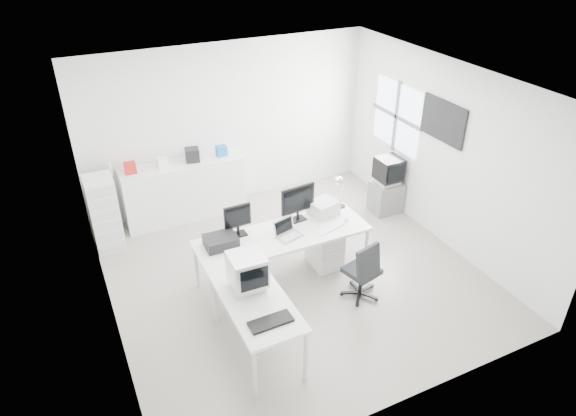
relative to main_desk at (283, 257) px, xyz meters
name	(u,v)px	position (x,y,z in m)	size (l,w,h in m)	color
floor	(294,273)	(0.19, 0.02, -0.38)	(5.00, 5.00, 0.01)	beige
ceiling	(295,84)	(0.19, 0.02, 2.42)	(5.00, 5.00, 0.01)	white
back_wall	(229,126)	(0.19, 2.52, 1.02)	(5.00, 0.02, 2.80)	white
left_wall	(97,234)	(-2.31, 0.02, 1.02)	(0.02, 5.00, 2.80)	white
right_wall	(444,154)	(2.69, 0.02, 1.02)	(0.02, 5.00, 2.80)	white
window	(397,116)	(2.67, 1.22, 1.23)	(0.02, 1.20, 1.10)	white
wall_picture	(443,121)	(2.66, 0.12, 1.52)	(0.04, 0.90, 0.60)	black
main_desk	(283,257)	(0.00, 0.00, 0.00)	(2.40, 0.80, 0.75)	white
side_desk	(257,325)	(-0.85, -1.10, 0.00)	(0.70, 1.40, 0.75)	white
drawer_pedestal	(325,247)	(0.70, 0.05, -0.08)	(0.40, 0.50, 0.60)	white
inkjet_printer	(221,241)	(-0.85, 0.10, 0.45)	(0.42, 0.33, 0.15)	black
lcd_monitor_small	(238,220)	(-0.55, 0.25, 0.61)	(0.37, 0.21, 0.47)	black
lcd_monitor_large	(298,203)	(0.35, 0.25, 0.65)	(0.52, 0.21, 0.54)	black
laptop	(289,231)	(0.05, -0.10, 0.48)	(0.31, 0.32, 0.20)	#B7B7BA
white_keyboard	(330,228)	(0.65, -0.15, 0.38)	(0.45, 0.14, 0.02)	white
white_mouse	(347,220)	(0.95, -0.10, 0.41)	(0.06, 0.06, 0.06)	white
laser_printer	(323,208)	(0.75, 0.22, 0.48)	(0.38, 0.33, 0.22)	silver
desk_lamp	(342,193)	(1.10, 0.30, 0.61)	(0.16, 0.16, 0.48)	silver
crt_monitor	(247,272)	(-0.85, -0.85, 0.60)	(0.40, 0.40, 0.46)	#B7B7BA
black_keyboard	(271,322)	(-0.85, -1.50, 0.39)	(0.48, 0.19, 0.03)	black
office_chair	(362,268)	(0.79, -0.79, 0.09)	(0.53, 0.53, 0.92)	#282B2E
tv_cabinet	(386,197)	(2.41, 0.94, -0.10)	(0.50, 0.41, 0.54)	slate
crt_tv	(389,171)	(2.41, 0.94, 0.39)	(0.50, 0.48, 0.45)	black
sideboard	(184,190)	(-0.77, 2.26, 0.13)	(2.00, 0.50, 1.00)	white
clutter_box_a	(130,168)	(-1.57, 2.26, 0.71)	(0.17, 0.15, 0.17)	red
clutter_box_b	(162,162)	(-1.07, 2.26, 0.70)	(0.15, 0.13, 0.15)	white
clutter_box_c	(192,155)	(-0.57, 2.26, 0.74)	(0.22, 0.20, 0.22)	black
clutter_box_d	(221,151)	(-0.07, 2.26, 0.71)	(0.17, 0.15, 0.17)	blue
clutter_bottle	(110,169)	(-1.87, 2.30, 0.74)	(0.07, 0.07, 0.22)	white
filing_cabinet	(104,213)	(-2.09, 1.92, 0.22)	(0.41, 0.49, 1.18)	white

